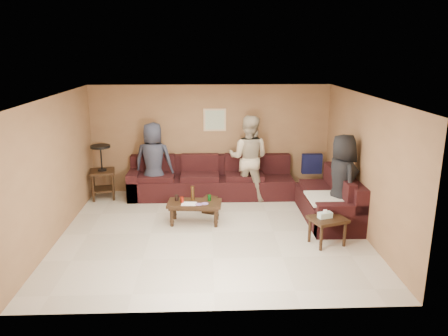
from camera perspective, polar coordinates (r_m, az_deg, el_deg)
name	(u,v)px	position (r m, az deg, el deg)	size (l,w,h in m)	color
room	(212,145)	(7.65, -1.63, 3.08)	(5.60, 5.50, 2.50)	beige
sectional_sofa	(249,189)	(9.51, 3.25, -2.82)	(4.65, 2.90, 0.97)	black
coffee_table	(194,205)	(8.47, -3.89, -4.84)	(1.07, 0.59, 0.71)	black
end_table_left	(102,171)	(10.13, -15.62, -0.36)	(0.63, 0.63, 1.22)	black
side_table_right	(327,221)	(7.75, 13.34, -6.81)	(0.71, 0.64, 0.63)	black
waste_bin	(210,205)	(9.07, -1.86, -4.81)	(0.27, 0.27, 0.32)	black
wall_art	(215,120)	(10.07, -1.22, 6.30)	(0.52, 0.04, 0.52)	tan
person_left	(154,161)	(9.79, -9.17, 0.88)	(0.85, 0.55, 1.74)	#282A38
person_middle	(248,158)	(9.69, 3.22, 1.34)	(0.92, 0.71, 1.89)	tan
person_right	(342,181)	(8.49, 15.11, -1.62)	(0.87, 0.56, 1.77)	black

